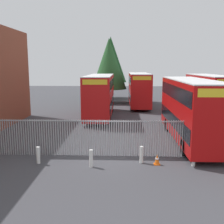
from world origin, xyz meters
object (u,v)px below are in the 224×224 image
bollard_near_right (141,155)px  double_decker_bus_behind_fence_right (100,94)px  double_decker_bus_near_gate (191,108)px  bollard_near_left (38,155)px  double_decker_bus_behind_fence_left (209,94)px  bollard_far_right (194,158)px  bollard_center_front (91,158)px  double_decker_bus_far_back (139,88)px  traffic_cone_by_gate (157,159)px

bollard_near_right → double_decker_bus_behind_fence_right: bearing=103.8°
double_decker_bus_near_gate → bollard_near_left: bearing=-152.3°
double_decker_bus_near_gate → double_decker_bus_behind_fence_left: bearing=66.4°
double_decker_bus_behind_fence_left → bollard_near_right: (-8.16, -14.69, -1.95)m
double_decker_bus_behind_fence_left → bollard_near_left: 20.51m
double_decker_bus_near_gate → bollard_near_right: 6.34m
double_decker_bus_behind_fence_left → bollard_far_right: 16.10m
bollard_near_right → bollard_near_left: bearing=-177.1°
bollard_center_front → bollard_near_right: size_ratio=1.00×
double_decker_bus_behind_fence_left → bollard_near_left: size_ratio=11.38×
double_decker_bus_far_back → bollard_near_left: size_ratio=11.38×
double_decker_bus_near_gate → double_decker_bus_behind_fence_left: (4.37, 10.00, 0.00)m
double_decker_bus_near_gate → bollard_far_right: bearing=-101.2°
double_decker_bus_behind_fence_right → double_decker_bus_far_back: 9.22m
double_decker_bus_behind_fence_right → bollard_far_right: 15.67m
bollard_center_front → bollard_near_right: 2.81m
double_decker_bus_near_gate → double_decker_bus_behind_fence_left: 10.91m
bollard_near_left → bollard_far_right: size_ratio=1.00×
double_decker_bus_far_back → bollard_center_front: double_decker_bus_far_back is taller
double_decker_bus_near_gate → double_decker_bus_far_back: same height
bollard_near_left → bollard_center_front: (2.99, -0.43, 0.00)m
bollard_far_right → traffic_cone_by_gate: (-1.94, 0.14, -0.19)m
double_decker_bus_behind_fence_right → bollard_far_right: (6.20, -14.26, -1.95)m
double_decker_bus_behind_fence_left → bollard_far_right: bearing=-109.6°
bollard_far_right → double_decker_bus_far_back: bearing=94.2°
double_decker_bus_near_gate → traffic_cone_by_gate: (-2.94, -4.92, -2.13)m
bollard_near_left → traffic_cone_by_gate: bearing=0.6°
double_decker_bus_behind_fence_left → bollard_near_right: size_ratio=11.38×
double_decker_bus_far_back → bollard_center_front: 23.03m
double_decker_bus_behind_fence_right → bollard_center_front: (0.70, -14.61, -1.95)m
bollard_near_right → double_decker_bus_near_gate: bearing=51.1°
double_decker_bus_far_back → traffic_cone_by_gate: 22.23m
double_decker_bus_near_gate → bollard_center_front: bearing=-140.3°
double_decker_bus_far_back → bollard_near_left: double_decker_bus_far_back is taller
double_decker_bus_far_back → double_decker_bus_behind_fence_right: bearing=-119.7°
double_decker_bus_behind_fence_right → traffic_cone_by_gate: (4.26, -14.12, -2.13)m
traffic_cone_by_gate → bollard_near_right: bearing=165.1°
double_decker_bus_near_gate → double_decker_bus_far_back: size_ratio=1.00×
double_decker_bus_far_back → bollard_near_left: (-6.86, -22.19, -1.95)m
bollard_center_front → bollard_far_right: size_ratio=1.00×
double_decker_bus_behind_fence_left → traffic_cone_by_gate: double_decker_bus_behind_fence_left is taller
bollard_near_left → bollard_far_right: (8.50, -0.07, 0.00)m
bollard_near_left → bollard_near_right: (5.71, 0.29, 0.00)m
double_decker_bus_near_gate → bollard_far_right: size_ratio=11.38×
double_decker_bus_near_gate → double_decker_bus_behind_fence_left: size_ratio=1.00×
double_decker_bus_behind_fence_left → bollard_near_left: bearing=-132.8°
bollard_near_left → traffic_cone_by_gate: bollard_near_left is taller
double_decker_bus_far_back → double_decker_bus_behind_fence_left: bearing=-45.8°
double_decker_bus_behind_fence_right → traffic_cone_by_gate: double_decker_bus_behind_fence_right is taller
double_decker_bus_behind_fence_left → bollard_near_right: 16.92m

